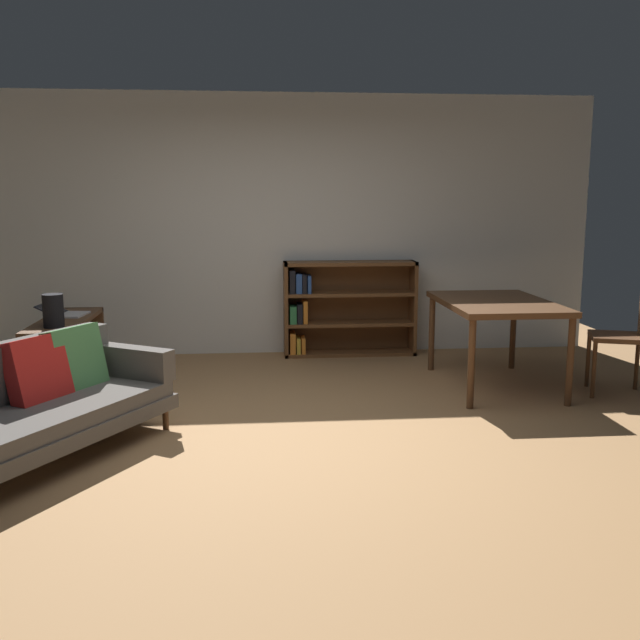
% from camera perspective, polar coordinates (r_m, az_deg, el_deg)
% --- Properties ---
extents(ground_plane, '(8.16, 8.16, 0.00)m').
position_cam_1_polar(ground_plane, '(5.11, -2.90, -9.03)').
color(ground_plane, '#A87A4C').
extents(back_wall_panel, '(6.80, 0.10, 2.70)m').
position_cam_1_polar(back_wall_panel, '(7.53, -3.84, 7.56)').
color(back_wall_panel, silver).
rests_on(back_wall_panel, ground_plane).
extents(fabric_couch, '(1.66, 2.05, 0.77)m').
position_cam_1_polar(fabric_couch, '(4.85, -22.78, -6.18)').
color(fabric_couch, '#56351E').
rests_on(fabric_couch, ground_plane).
extents(media_console, '(0.39, 1.30, 0.62)m').
position_cam_1_polar(media_console, '(6.49, -19.69, -2.72)').
color(media_console, '#56351E').
rests_on(media_console, ground_plane).
extents(open_laptop, '(0.42, 0.35, 0.10)m').
position_cam_1_polar(open_laptop, '(6.62, -19.79, 0.57)').
color(open_laptop, silver).
rests_on(open_laptop, media_console).
extents(desk_speaker, '(0.16, 0.16, 0.27)m').
position_cam_1_polar(desk_speaker, '(6.03, -20.63, 0.70)').
color(desk_speaker, black).
rests_on(desk_speaker, media_console).
extents(dining_table, '(0.90, 1.37, 0.77)m').
position_cam_1_polar(dining_table, '(6.34, 13.95, 0.87)').
color(dining_table, '#56351E').
rests_on(dining_table, ground_plane).
extents(dining_chair_near, '(0.55, 0.53, 0.91)m').
position_cam_1_polar(dining_chair_near, '(6.47, 23.45, -0.98)').
color(dining_chair_near, '#56351E').
rests_on(dining_chair_near, ground_plane).
extents(bookshelf, '(1.38, 0.32, 0.99)m').
position_cam_1_polar(bookshelf, '(7.49, 1.75, 0.98)').
color(bookshelf, brown).
rests_on(bookshelf, ground_plane).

